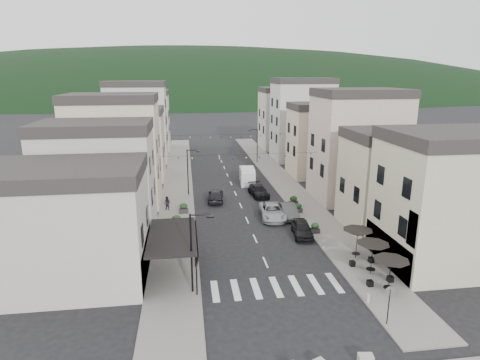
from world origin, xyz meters
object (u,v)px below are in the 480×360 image
at_px(parked_car_a, 302,229).
at_px(pedestrian_a, 193,227).
at_px(parked_car_d, 259,191).
at_px(pedestrian_b, 167,203).
at_px(parked_car_e, 216,195).
at_px(delivery_van, 247,176).
at_px(parked_car_c, 272,211).
at_px(parked_car_b, 288,211).

height_order(parked_car_a, pedestrian_a, pedestrian_a).
relative_size(parked_car_a, parked_car_d, 0.92).
height_order(pedestrian_a, pedestrian_b, pedestrian_a).
relative_size(parked_car_a, parked_car_e, 0.95).
xyz_separation_m(parked_car_d, pedestrian_b, (-11.35, -4.33, 0.24)).
bearing_deg(parked_car_a, parked_car_e, 128.73).
bearing_deg(pedestrian_b, parked_car_d, 54.61).
xyz_separation_m(parked_car_e, pedestrian_b, (-5.75, -2.92, 0.15)).
height_order(parked_car_e, delivery_van, delivery_van).
height_order(parked_car_a, parked_car_d, parked_car_a).
bearing_deg(parked_car_a, pedestrian_b, 152.42).
distance_m(parked_car_a, pedestrian_a, 10.46).
distance_m(parked_car_c, delivery_van, 14.47).
xyz_separation_m(parked_car_b, parked_car_e, (-7.40, 6.70, 0.05)).
relative_size(parked_car_e, pedestrian_b, 2.81).
height_order(parked_car_b, pedestrian_b, pedestrian_b).
bearing_deg(parked_car_e, pedestrian_b, 32.31).
height_order(parked_car_a, parked_car_e, parked_car_e).
xyz_separation_m(parked_car_d, pedestrian_a, (-8.60, -12.34, 0.34)).
distance_m(parked_car_b, pedestrian_a, 11.23).
relative_size(parked_car_c, parked_car_e, 1.20).
relative_size(parked_car_c, pedestrian_a, 3.02).
bearing_deg(parked_car_c, parked_car_b, 6.74).
distance_m(parked_car_b, parked_car_c, 1.80).
height_order(parked_car_b, pedestrian_a, pedestrian_a).
bearing_deg(pedestrian_b, parked_car_a, -0.96).
height_order(parked_car_c, pedestrian_a, pedestrian_a).
relative_size(parked_car_a, parked_car_c, 0.80).
relative_size(parked_car_c, parked_car_d, 1.15).
bearing_deg(parked_car_d, parked_car_b, -83.22).
height_order(parked_car_d, pedestrian_a, pedestrian_a).
height_order(parked_car_b, parked_car_c, parked_car_c).
xyz_separation_m(parked_car_a, delivery_van, (-2.31, 19.68, 0.41)).
height_order(parked_car_a, pedestrian_b, pedestrian_b).
bearing_deg(parked_car_b, pedestrian_b, 164.52).
bearing_deg(pedestrian_b, parked_car_c, 14.90).
height_order(parked_car_b, parked_car_d, parked_car_b).
distance_m(pedestrian_a, pedestrian_b, 8.47).
bearing_deg(parked_car_d, parked_car_e, -171.52).
bearing_deg(parked_car_e, delivery_van, -118.16).
bearing_deg(delivery_van, parked_car_a, -78.83).
xyz_separation_m(parked_car_a, parked_car_b, (0.00, 5.31, -0.01)).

